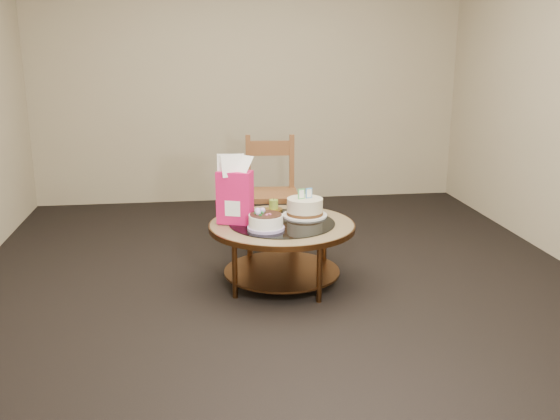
{
  "coord_description": "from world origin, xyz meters",
  "views": [
    {
      "loc": [
        -0.58,
        -4.12,
        1.68
      ],
      "look_at": [
        -0.01,
        0.02,
        0.54
      ],
      "focal_mm": 40.0,
      "sensor_mm": 36.0,
      "label": 1
    }
  ],
  "objects": [
    {
      "name": "pillar_candle",
      "position": [
        -0.02,
        0.3,
        0.49
      ],
      "size": [
        0.14,
        0.14,
        0.1
      ],
      "rotation": [
        0.0,
        0.0,
        -0.33
      ],
      "color": "#D7C058",
      "rests_on": "coffee_table"
    },
    {
      "name": "room_walls",
      "position": [
        0.0,
        0.0,
        1.54
      ],
      "size": [
        4.52,
        5.02,
        2.61
      ],
      "color": "tan",
      "rests_on": "ground"
    },
    {
      "name": "ground",
      "position": [
        0.0,
        0.0,
        0.0
      ],
      "size": [
        5.0,
        5.0,
        0.0
      ],
      "primitive_type": "plane",
      "color": "black",
      "rests_on": "ground"
    },
    {
      "name": "decorated_cake",
      "position": [
        -0.13,
        -0.15,
        0.51
      ],
      "size": [
        0.25,
        0.25,
        0.15
      ],
      "rotation": [
        0.0,
        0.0,
        0.06
      ],
      "color": "#AE96D4",
      "rests_on": "coffee_table"
    },
    {
      "name": "coffee_table",
      "position": [
        0.0,
        -0.0,
        0.38
      ],
      "size": [
        1.02,
        1.02,
        0.46
      ],
      "color": "#533017",
      "rests_on": "ground"
    },
    {
      "name": "dining_chair",
      "position": [
        0.03,
        0.85,
        0.47
      ],
      "size": [
        0.46,
        0.46,
        0.93
      ],
      "rotation": [
        0.0,
        0.0,
        -0.07
      ],
      "color": "brown",
      "rests_on": "ground"
    },
    {
      "name": "cream_cake",
      "position": [
        0.19,
        0.14,
        0.52
      ],
      "size": [
        0.32,
        0.32,
        0.2
      ],
      "rotation": [
        0.0,
        0.0,
        0.29
      ],
      "color": "white",
      "rests_on": "coffee_table"
    },
    {
      "name": "gift_bag",
      "position": [
        -0.32,
        0.04,
        0.69
      ],
      "size": [
        0.27,
        0.23,
        0.47
      ],
      "rotation": [
        0.0,
        0.0,
        -0.35
      ],
      "color": "#E51562",
      "rests_on": "coffee_table"
    }
  ]
}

